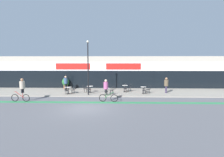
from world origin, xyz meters
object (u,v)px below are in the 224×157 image
object	(u,v)px
cafe_chair_0_near	(67,90)
bistro_table_1	(90,88)
bistro_table_2	(107,90)
cafe_chair_3_near	(125,88)
cafe_chair_2_side	(112,90)
pedestrian_far_end	(66,82)
bistro_table_3	(125,87)
cafe_chair_0_side	(74,89)
cafe_chair_1_side	(85,88)
cafe_chair_4_side	(149,89)
bistro_table_4	(143,89)
cafe_chair_4_near	(144,90)
cafe_chair_2_near	(106,91)
lamp_post	(88,64)
pedestrian_near_end	(166,84)
planter_pot	(66,83)
cyclist_1	(22,88)
cyclist_0	(107,89)
cafe_chair_1_near	(89,89)
bistro_table_0	(68,89)
cafe_chair_3_side	(130,87)

from	to	relation	value
cafe_chair_0_near	bistro_table_1	bearing A→B (deg)	-52.52
bistro_table_2	cafe_chair_3_near	bearing A→B (deg)	31.17
cafe_chair_2_side	pedestrian_far_end	world-z (taller)	pedestrian_far_end
bistro_table_3	cafe_chair_0_side	xyz separation A→B (m)	(-5.95, -1.60, -0.04)
cafe_chair_2_side	pedestrian_far_end	xyz separation A→B (m)	(-6.07, 2.84, 0.57)
cafe_chair_1_side	cafe_chair_4_side	size ratio (longest dim) A/B	1.00
bistro_table_2	bistro_table_4	distance (m)	4.30
cafe_chair_4_near	cafe_chair_2_near	bearing A→B (deg)	99.16
pedestrian_far_end	lamp_post	bearing A→B (deg)	-30.18
cafe_chair_0_side	pedestrian_far_end	distance (m)	3.07
pedestrian_near_end	cafe_chair_4_side	bearing A→B (deg)	-167.83
cafe_chair_2_near	planter_pot	world-z (taller)	planter_pot
cyclist_1	pedestrian_near_end	xyz separation A→B (m)	(14.81, 4.22, -0.11)
cafe_chair_0_side	pedestrian_near_end	xyz separation A→B (m)	(10.72, 0.77, 0.57)
cafe_chair_2_side	cyclist_0	size ratio (longest dim) A/B	0.42
cafe_chair_0_near	lamp_post	world-z (taller)	lamp_post
bistro_table_2	cafe_chair_2_side	xyz separation A→B (m)	(0.63, 0.01, 0.01)
cafe_chair_2_near	planter_pot	bearing A→B (deg)	48.72
cafe_chair_1_near	lamp_post	world-z (taller)	lamp_post
cafe_chair_2_near	cyclist_0	distance (m)	2.43
cafe_chair_1_side	cafe_chair_2_side	distance (m)	3.53
cafe_chair_2_side	cafe_chair_4_side	world-z (taller)	same
cafe_chair_1_near	cafe_chair_1_side	xyz separation A→B (m)	(-0.62, 0.63, 0.00)
bistro_table_1	cafe_chair_4_side	world-z (taller)	cafe_chair_4_side
cafe_chair_0_side	lamp_post	bearing A→B (deg)	165.55
cafe_chair_2_near	cafe_chair_4_side	world-z (taller)	same
bistro_table_3	cafe_chair_1_near	distance (m)	4.42
planter_pot	bistro_table_0	bearing A→B (deg)	-69.43
cafe_chair_0_near	bistro_table_3	bearing A→B (deg)	-66.46
cafe_chair_0_near	cyclist_1	world-z (taller)	cyclist_1
bistro_table_2	cafe_chair_4_side	distance (m)	4.92
cafe_chair_1_side	bistro_table_0	bearing A→B (deg)	-152.81
bistro_table_1	cafe_chair_4_near	bearing A→B (deg)	-9.30
cyclist_1	cafe_chair_4_side	bearing A→B (deg)	-161.17
bistro_table_2	cafe_chair_3_side	size ratio (longest dim) A/B	0.80
cafe_chair_0_near	planter_pot	world-z (taller)	planter_pot
cafe_chair_1_side	cyclist_1	xyz separation A→B (m)	(-5.20, -4.35, 0.68)
bistro_table_4	cafe_chair_0_near	bearing A→B (deg)	-172.70
bistro_table_1	bistro_table_3	bearing A→B (deg)	9.50
cafe_chair_4_near	cafe_chair_4_side	distance (m)	0.89
bistro_table_2	cafe_chair_2_near	bearing A→B (deg)	-89.71
bistro_table_2	pedestrian_near_end	world-z (taller)	pedestrian_near_end
cafe_chair_3_side	bistro_table_4	bearing A→B (deg)	144.61
bistro_table_2	bistro_table_4	bearing A→B (deg)	10.84
cafe_chair_3_near	cafe_chair_4_near	bearing A→B (deg)	-113.16
bistro_table_4	cyclist_1	world-z (taller)	cyclist_1
bistro_table_2	cafe_chair_0_side	xyz separation A→B (m)	(-3.80, 0.32, 0.01)
bistro_table_3	cafe_chair_3_near	size ratio (longest dim) A/B	0.86
bistro_table_1	cyclist_1	bearing A→B (deg)	-143.25
bistro_table_0	cafe_chair_3_side	world-z (taller)	cafe_chair_3_side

